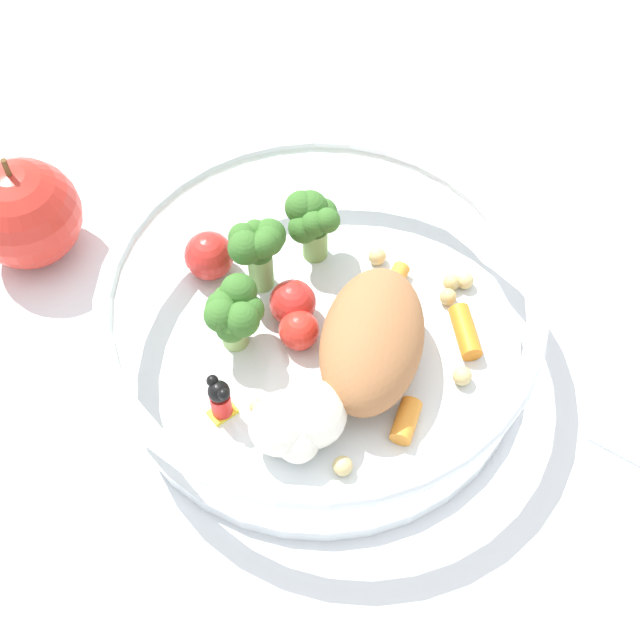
{
  "coord_description": "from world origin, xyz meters",
  "views": [
    {
      "loc": [
        0.19,
        -0.2,
        0.46
      ],
      "look_at": [
        -0.01,
        0.01,
        0.03
      ],
      "focal_mm": 49.79,
      "sensor_mm": 36.0,
      "label": 1
    }
  ],
  "objects": [
    {
      "name": "loose_apple",
      "position": [
        -0.2,
        -0.06,
        0.04
      ],
      "size": [
        0.07,
        0.07,
        0.08
      ],
      "color": "red",
      "rests_on": "ground_plane"
    },
    {
      "name": "food_container",
      "position": [
        -0.0,
        0.01,
        0.03
      ],
      "size": [
        0.25,
        0.25,
        0.06
      ],
      "color": "white",
      "rests_on": "ground_plane"
    },
    {
      "name": "ground_plane",
      "position": [
        0.0,
        0.0,
        0.0
      ],
      "size": [
        2.4,
        2.4,
        0.0
      ],
      "primitive_type": "plane",
      "color": "white"
    }
  ]
}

